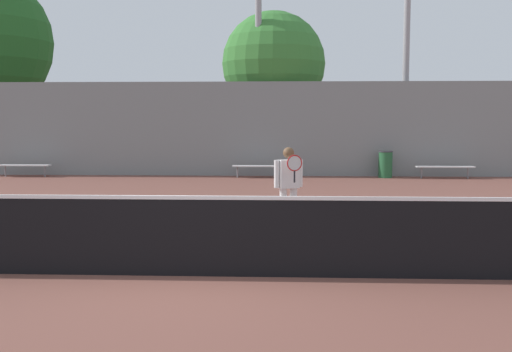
% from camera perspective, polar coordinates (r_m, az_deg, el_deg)
% --- Properties ---
extents(ground_plane, '(100.00, 100.00, 0.00)m').
position_cam_1_polar(ground_plane, '(8.24, -6.29, -9.44)').
color(ground_plane, brown).
extents(tennis_net, '(12.20, 0.09, 1.09)m').
position_cam_1_polar(tennis_net, '(8.12, -6.33, -5.65)').
color(tennis_net, black).
rests_on(tennis_net, ground_plane).
extents(tennis_player, '(0.55, 0.50, 1.58)m').
position_cam_1_polar(tennis_player, '(11.50, 3.12, -0.63)').
color(tennis_player, silver).
rests_on(tennis_player, ground_plane).
extents(bench_courtside_near, '(2.05, 0.40, 0.44)m').
position_cam_1_polar(bench_courtside_near, '(22.40, 17.54, 0.80)').
color(bench_courtside_near, white).
rests_on(bench_courtside_near, ground_plane).
extents(bench_courtside_far, '(1.78, 0.40, 0.44)m').
position_cam_1_polar(bench_courtside_far, '(21.66, 0.10, 0.90)').
color(bench_courtside_far, white).
rests_on(bench_courtside_far, ground_plane).
extents(bench_adjacent_court, '(1.86, 0.40, 0.44)m').
position_cam_1_polar(bench_adjacent_court, '(23.64, -21.15, 0.92)').
color(bench_adjacent_court, white).
rests_on(bench_adjacent_court, ground_plane).
extents(light_pole_center_back, '(0.90, 0.60, 11.20)m').
position_cam_1_polar(light_pole_center_back, '(23.44, 0.23, 16.21)').
color(light_pole_center_back, '#939399').
rests_on(light_pole_center_back, ground_plane).
extents(trash_bin, '(0.52, 0.52, 0.97)m').
position_cam_1_polar(trash_bin, '(22.14, 12.22, 1.10)').
color(trash_bin, '#235B33').
rests_on(trash_bin, ground_plane).
extents(back_fence, '(29.53, 0.06, 3.50)m').
position_cam_1_polar(back_fence, '(22.35, -0.63, 4.50)').
color(back_fence, gray).
rests_on(back_fence, ground_plane).
extents(tree_green_tall, '(4.16, 4.16, 6.43)m').
position_cam_1_polar(tree_green_tall, '(24.54, 1.68, 10.59)').
color(tree_green_tall, brown).
rests_on(tree_green_tall, ground_plane).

